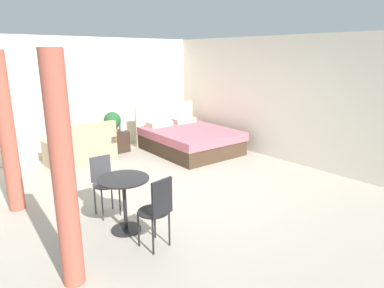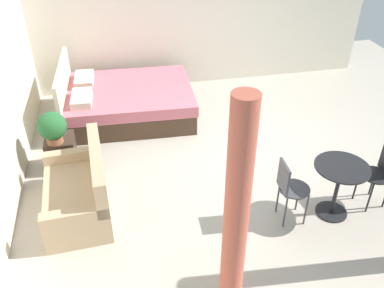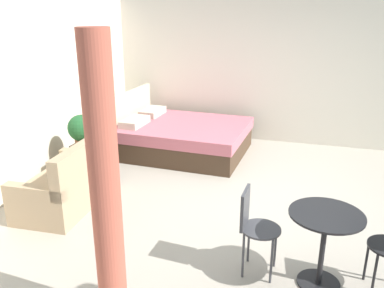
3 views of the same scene
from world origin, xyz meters
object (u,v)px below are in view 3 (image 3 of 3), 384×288
at_px(bed, 180,137).
at_px(vase, 92,134).
at_px(nightstand, 90,158).
at_px(potted_plant, 81,129).
at_px(balcony_table, 324,236).
at_px(cafe_chair_near_couch, 253,223).
at_px(couch, 68,185).

bearing_deg(bed, vase, 139.40).
relative_size(nightstand, vase, 2.27).
bearing_deg(potted_plant, vase, -9.70).
bearing_deg(potted_plant, nightstand, -20.10).
height_order(balcony_table, cafe_chair_near_couch, cafe_chair_near_couch).
height_order(couch, vase, couch).
bearing_deg(couch, nightstand, 15.56).
height_order(vase, balcony_table, balcony_table).
xyz_separation_m(balcony_table, cafe_chair_near_couch, (0.03, 0.64, 0.01)).
bearing_deg(nightstand, vase, -0.49).
xyz_separation_m(nightstand, potted_plant, (-0.10, 0.04, 0.51)).
height_order(nightstand, potted_plant, potted_plant).
height_order(bed, vase, bed).
xyz_separation_m(bed, cafe_chair_near_couch, (-3.05, -1.74, 0.24)).
height_order(potted_plant, balcony_table, potted_plant).
bearing_deg(balcony_table, couch, 77.18).
distance_m(nightstand, vase, 0.38).
height_order(nightstand, cafe_chair_near_couch, cafe_chair_near_couch).
height_order(potted_plant, vase, potted_plant).
distance_m(nightstand, balcony_table, 3.85).
relative_size(nightstand, potted_plant, 1.06).
relative_size(couch, potted_plant, 2.97).
xyz_separation_m(bed, potted_plant, (-1.44, 1.08, 0.46)).
bearing_deg(potted_plant, balcony_table, -115.38).
bearing_deg(potted_plant, couch, -160.82).
bearing_deg(couch, vase, 13.95).
xyz_separation_m(couch, balcony_table, (-0.71, -3.14, 0.23)).
xyz_separation_m(potted_plant, balcony_table, (-1.64, -3.46, -0.24)).
bearing_deg(vase, potted_plant, 170.30).
bearing_deg(nightstand, balcony_table, -116.96).
distance_m(potted_plant, vase, 0.27).
bearing_deg(bed, potted_plant, 143.05).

